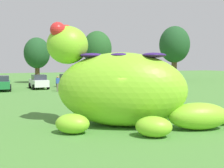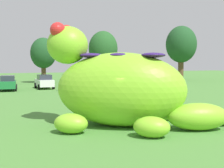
{
  "view_description": "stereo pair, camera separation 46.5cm",
  "coord_description": "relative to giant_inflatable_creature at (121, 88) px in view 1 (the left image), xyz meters",
  "views": [
    {
      "loc": [
        -6.99,
        -12.6,
        3.19
      ],
      "look_at": [
        -0.43,
        1.3,
        2.05
      ],
      "focal_mm": 46.61,
      "sensor_mm": 36.0,
      "label": 1
    },
    {
      "loc": [
        -6.57,
        -12.79,
        3.19
      ],
      "look_at": [
        -0.43,
        1.3,
        2.05
      ],
      "focal_mm": 46.61,
      "sensor_mm": 36.0,
      "label": 2
    }
  ],
  "objects": [
    {
      "name": "ground_plane",
      "position": [
        0.41,
        -0.3,
        -1.9
      ],
      "size": [
        160.0,
        160.0,
        0.0
      ],
      "primitive_type": "plane",
      "color": "#4C8438"
    },
    {
      "name": "spectator_by_cars",
      "position": [
        6.95,
        7.95,
        -1.05
      ],
      "size": [
        0.38,
        0.26,
        1.71
      ],
      "color": "#726656",
      "rests_on": "ground"
    },
    {
      "name": "tree_centre_left",
      "position": [
        11.14,
        30.19,
        3.46
      ],
      "size": [
        4.62,
        4.62,
        8.2
      ],
      "color": "brown",
      "rests_on": "ground"
    },
    {
      "name": "car_white",
      "position": [
        0.41,
        22.84,
        -1.04
      ],
      "size": [
        1.95,
        4.1,
        1.72
      ],
      "color": "white",
      "rests_on": "ground"
    },
    {
      "name": "box_truck",
      "position": [
        15.24,
        23.57,
        -0.3
      ],
      "size": [
        2.39,
        6.42,
        2.95
      ],
      "color": "#B2231E",
      "rests_on": "ground"
    },
    {
      "name": "car_blue",
      "position": [
        8.27,
        22.14,
        -1.04
      ],
      "size": [
        2.05,
        4.16,
        1.72
      ],
      "color": "#2347B7",
      "rests_on": "ground"
    },
    {
      "name": "spectator_far_side",
      "position": [
        1.65,
        18.58,
        -1.05
      ],
      "size": [
        0.38,
        0.26,
        1.71
      ],
      "color": "#726656",
      "rests_on": "ground"
    },
    {
      "name": "tree_centre",
      "position": [
        26.4,
        30.33,
        4.5
      ],
      "size": [
        5.52,
        5.52,
        9.79
      ],
      "color": "brown",
      "rests_on": "ground"
    },
    {
      "name": "giant_inflatable_creature",
      "position": [
        0.0,
        0.0,
        0.0
      ],
      "size": [
        9.77,
        7.18,
        5.21
      ],
      "color": "#8CD12D",
      "rests_on": "ground"
    },
    {
      "name": "car_green",
      "position": [
        -3.86,
        21.95,
        -1.04
      ],
      "size": [
        2.28,
        4.26,
        1.72
      ],
      "color": "#1E7238",
      "rests_on": "ground"
    },
    {
      "name": "car_orange",
      "position": [
        4.13,
        23.27,
        -1.04
      ],
      "size": [
        2.14,
        4.2,
        1.72
      ],
      "color": "orange",
      "rests_on": "ground"
    },
    {
      "name": "tree_mid_left",
      "position": [
        2.19,
        32.92,
        2.72
      ],
      "size": [
        3.98,
        3.98,
        7.07
      ],
      "color": "brown",
      "rests_on": "ground"
    }
  ]
}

